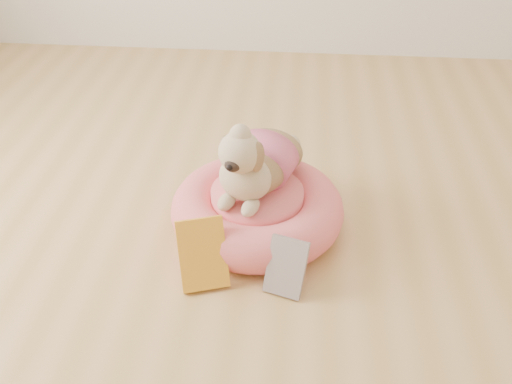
# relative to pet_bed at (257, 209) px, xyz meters

# --- Properties ---
(floor) EXTENTS (4.50, 4.50, 0.00)m
(floor) POSITION_rel_pet_bed_xyz_m (-0.03, -0.58, -0.07)
(floor) COLOR tan
(floor) RESTS_ON ground
(pet_bed) EXTENTS (0.60, 0.60, 0.16)m
(pet_bed) POSITION_rel_pet_bed_xyz_m (0.00, 0.00, 0.00)
(pet_bed) COLOR #FC6263
(pet_bed) RESTS_ON floor
(dog) EXTENTS (0.40, 0.49, 0.31)m
(dog) POSITION_rel_pet_bed_xyz_m (-0.01, 0.02, 0.23)
(dog) COLOR brown
(dog) RESTS_ON pet_bed
(book_yellow) EXTENTS (0.18, 0.17, 0.21)m
(book_yellow) POSITION_rel_pet_bed_xyz_m (-0.15, -0.28, 0.03)
(book_yellow) COLOR yellow
(book_yellow) RESTS_ON floor
(book_white) EXTENTS (0.14, 0.13, 0.17)m
(book_white) POSITION_rel_pet_bed_xyz_m (0.11, -0.30, 0.01)
(book_white) COLOR white
(book_white) RESTS_ON floor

